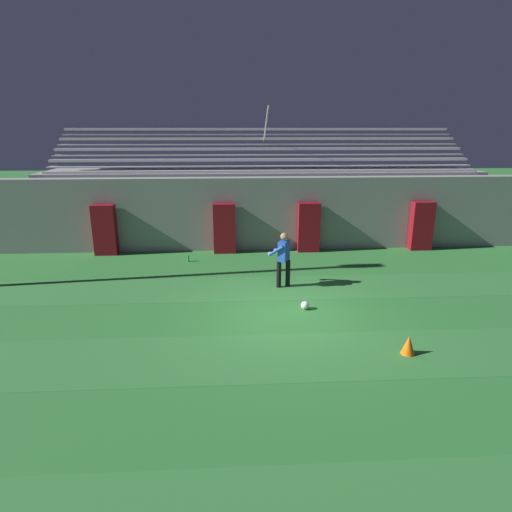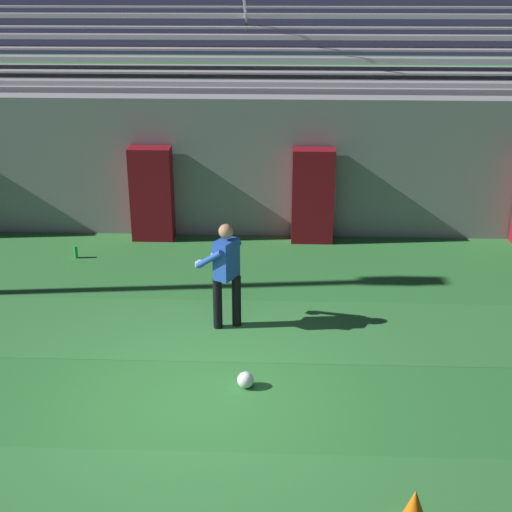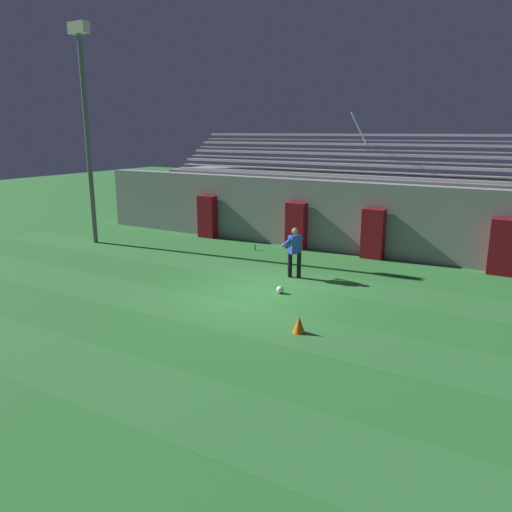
{
  "view_description": "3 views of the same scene",
  "coord_description": "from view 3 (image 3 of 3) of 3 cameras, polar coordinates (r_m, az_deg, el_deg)",
  "views": [
    {
      "loc": [
        -1.33,
        -9.93,
        4.61
      ],
      "look_at": [
        -0.63,
        2.14,
        0.98
      ],
      "focal_mm": 30.0,
      "sensor_mm": 36.0,
      "label": 1
    },
    {
      "loc": [
        1.03,
        -7.65,
        5.11
      ],
      "look_at": [
        0.62,
        2.5,
        1.03
      ],
      "focal_mm": 50.0,
      "sensor_mm": 36.0,
      "label": 2
    },
    {
      "loc": [
        7.14,
        -12.21,
        4.72
      ],
      "look_at": [
        -0.67,
        1.09,
        0.84
      ],
      "focal_mm": 35.0,
      "sensor_mm": 36.0,
      "label": 3
    }
  ],
  "objects": [
    {
      "name": "water_bottle",
      "position": [
        20.3,
        -0.14,
        1.01
      ],
      "size": [
        0.07,
        0.07,
        0.24
      ],
      "primitive_type": "cylinder",
      "color": "green",
      "rests_on": "ground"
    },
    {
      "name": "padding_pillar_gate_left",
      "position": [
        20.5,
        4.62,
        3.46
      ],
      "size": [
        0.83,
        0.44,
        1.89
      ],
      "primitive_type": "cube",
      "color": "maroon",
      "rests_on": "ground"
    },
    {
      "name": "goalkeeper",
      "position": [
        16.38,
        4.42,
        0.78
      ],
      "size": [
        0.71,
        0.73,
        1.67
      ],
      "color": "black",
      "rests_on": "ground"
    },
    {
      "name": "bleacher_stand",
      "position": [
        22.46,
        11.62,
        5.59
      ],
      "size": [
        18.0,
        4.05,
        5.43
      ],
      "color": "gray",
      "rests_on": "ground"
    },
    {
      "name": "padding_pillar_gate_right",
      "position": [
        19.35,
        13.23,
        2.49
      ],
      "size": [
        0.83,
        0.44,
        1.89
      ],
      "primitive_type": "cube",
      "color": "maroon",
      "rests_on": "ground"
    },
    {
      "name": "soccer_ball",
      "position": [
        14.95,
        2.76,
        -3.86
      ],
      "size": [
        0.22,
        0.22,
        0.22
      ],
      "primitive_type": "sphere",
      "color": "white",
      "rests_on": "ground"
    },
    {
      "name": "turf_stripe_mid",
      "position": [
        13.33,
        -4.23,
        -6.65
      ],
      "size": [
        28.0,
        2.01,
        0.01
      ],
      "primitive_type": "cube",
      "color": "#337A38",
      "rests_on": "ground"
    },
    {
      "name": "padding_pillar_far_left",
      "position": [
        22.77,
        -5.58,
        4.5
      ],
      "size": [
        0.83,
        0.44,
        1.89
      ],
      "primitive_type": "cube",
      "color": "maroon",
      "rests_on": "ground"
    },
    {
      "name": "padding_pillar_far_right",
      "position": [
        18.58,
        26.37,
        0.9
      ],
      "size": [
        0.83,
        0.44,
        1.89
      ],
      "primitive_type": "cube",
      "color": "maroon",
      "rests_on": "ground"
    },
    {
      "name": "turf_stripe_far",
      "position": [
        16.62,
        3.66,
        -2.41
      ],
      "size": [
        28.0,
        2.01,
        0.01
      ],
      "primitive_type": "cube",
      "color": "#337A38",
      "rests_on": "ground"
    },
    {
      "name": "ground_plane",
      "position": [
        14.91,
        0.09,
        -4.35
      ],
      "size": [
        80.0,
        80.0,
        0.0
      ],
      "primitive_type": "plane",
      "color": "#2D7533"
    },
    {
      "name": "floodlight_pole",
      "position": [
        22.37,
        -18.94,
        15.49
      ],
      "size": [
        0.9,
        0.36,
        8.89
      ],
      "color": "slate",
      "rests_on": "ground"
    },
    {
      "name": "turf_stripe_near",
      "position": [
        10.57,
        -17.02,
        -13.06
      ],
      "size": [
        28.0,
        2.01,
        0.01
      ],
      "primitive_type": "cube",
      "color": "#337A38",
      "rests_on": "ground"
    },
    {
      "name": "back_wall",
      "position": [
        20.29,
        9.43,
        4.5
      ],
      "size": [
        24.0,
        0.6,
        2.8
      ],
      "primitive_type": "cube",
      "color": "gray",
      "rests_on": "ground"
    },
    {
      "name": "traffic_cone",
      "position": [
        12.11,
        4.94,
        -7.8
      ],
      "size": [
        0.3,
        0.3,
        0.42
      ],
      "primitive_type": "cone",
      "color": "orange",
      "rests_on": "ground"
    }
  ]
}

